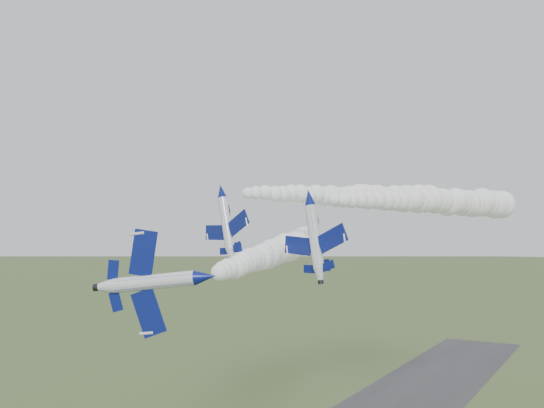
% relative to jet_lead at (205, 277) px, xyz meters
% --- Properties ---
extents(jet_lead, '(6.03, 12.30, 10.50)m').
position_rel_jet_lead_xyz_m(jet_lead, '(0.00, 0.00, 0.00)').
color(jet_lead, silver).
extents(smoke_trail_jet_lead, '(28.29, 61.24, 5.39)m').
position_rel_jet_lead_xyz_m(smoke_trail_jet_lead, '(-10.92, 33.11, 1.51)').
color(smoke_trail_jet_lead, white).
extents(jet_pair_left, '(9.86, 11.81, 3.58)m').
position_rel_jet_lead_xyz_m(jet_pair_left, '(-16.29, 25.97, 10.68)').
color(jet_pair_left, silver).
extents(smoke_trail_jet_pair_left, '(21.53, 57.60, 5.39)m').
position_rel_jet_lead_xyz_m(smoke_trail_jet_pair_left, '(-7.54, 56.58, 11.31)').
color(smoke_trail_jet_pair_left, white).
extents(jet_pair_right, '(10.87, 12.90, 3.53)m').
position_rel_jet_lead_xyz_m(jet_pair_right, '(-1.41, 25.57, 9.26)').
color(jet_pair_right, silver).
extents(smoke_trail_jet_pair_right, '(20.50, 63.65, 5.90)m').
position_rel_jet_lead_xyz_m(smoke_trail_jet_pair_right, '(6.62, 59.46, 10.03)').
color(smoke_trail_jet_pair_right, white).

